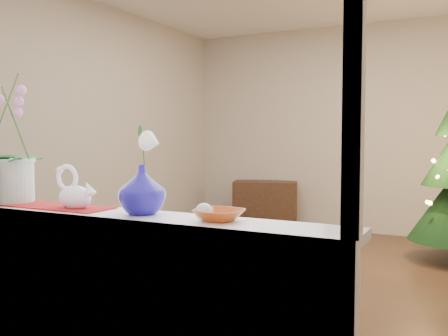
# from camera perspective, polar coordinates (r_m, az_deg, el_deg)

# --- Properties ---
(ground) EXTENTS (5.00, 5.00, 0.00)m
(ground) POSITION_cam_1_polar(r_m,az_deg,el_deg) (4.49, 7.52, -12.60)
(ground) COLOR #3B2618
(ground) RESTS_ON ground
(wall_back) EXTENTS (4.50, 0.10, 2.70)m
(wall_back) POSITION_cam_1_polar(r_m,az_deg,el_deg) (6.73, 14.79, 4.31)
(wall_back) COLOR beige
(wall_back) RESTS_ON ground
(wall_front) EXTENTS (4.50, 0.10, 2.70)m
(wall_front) POSITION_cam_1_polar(r_m,az_deg,el_deg) (2.13, -15.46, 6.21)
(wall_front) COLOR beige
(wall_front) RESTS_ON ground
(wall_left) EXTENTS (0.10, 5.00, 2.70)m
(wall_left) POSITION_cam_1_polar(r_m,az_deg,el_deg) (5.49, -15.13, 4.50)
(wall_left) COLOR beige
(wall_left) RESTS_ON ground
(window_apron) EXTENTS (2.20, 0.08, 0.88)m
(window_apron) POSITION_cam_1_polar(r_m,az_deg,el_deg) (2.30, -14.37, -17.06)
(window_apron) COLOR white
(window_apron) RESTS_ON ground
(windowsill) EXTENTS (2.20, 0.26, 0.04)m
(windowsill) POSITION_cam_1_polar(r_m,az_deg,el_deg) (2.25, -13.03, -5.39)
(windowsill) COLOR white
(windowsill) RESTS_ON window_apron
(window_frame) EXTENTS (2.22, 0.06, 1.60)m
(window_frame) POSITION_cam_1_polar(r_m,az_deg,el_deg) (2.20, -15.07, 15.34)
(window_frame) COLOR white
(window_frame) RESTS_ON windowsill
(runner) EXTENTS (0.70, 0.20, 0.01)m
(runner) POSITION_cam_1_polar(r_m,az_deg,el_deg) (2.51, -19.71, -4.07)
(runner) COLOR maroon
(runner) RESTS_ON windowsill
(orchid_pot) EXTENTS (0.32, 0.32, 0.72)m
(orchid_pot) POSITION_cam_1_polar(r_m,az_deg,el_deg) (2.68, -23.41, 4.02)
(orchid_pot) COLOR silver
(orchid_pot) RESTS_ON windowsill
(swan) EXTENTS (0.25, 0.18, 0.19)m
(swan) POSITION_cam_1_polar(r_m,az_deg,el_deg) (2.36, -16.66, -2.22)
(swan) COLOR white
(swan) RESTS_ON windowsill
(blue_vase) EXTENTS (0.26, 0.26, 0.24)m
(blue_vase) POSITION_cam_1_polar(r_m,az_deg,el_deg) (2.14, -9.35, -2.02)
(blue_vase) COLOR #100A6B
(blue_vase) RESTS_ON windowsill
(lily) EXTENTS (0.13, 0.08, 0.18)m
(lily) POSITION_cam_1_polar(r_m,az_deg,el_deg) (2.13, -9.40, 3.66)
(lily) COLOR white
(lily) RESTS_ON blue_vase
(paperweight) EXTENTS (0.08, 0.08, 0.07)m
(paperweight) POSITION_cam_1_polar(r_m,az_deg,el_deg) (1.95, -2.31, -5.05)
(paperweight) COLOR silver
(paperweight) RESTS_ON windowsill
(amber_dish) EXTENTS (0.17, 0.17, 0.04)m
(amber_dish) POSITION_cam_1_polar(r_m,az_deg,el_deg) (1.95, -0.57, -5.49)
(amber_dish) COLOR #A84312
(amber_dish) RESTS_ON windowsill
(side_table) EXTENTS (0.95, 0.67, 0.64)m
(side_table) POSITION_cam_1_polar(r_m,az_deg,el_deg) (6.89, 4.74, -4.19)
(side_table) COLOR black
(side_table) RESTS_ON ground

